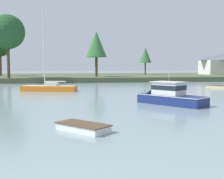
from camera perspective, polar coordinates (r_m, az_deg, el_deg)
name	(u,v)px	position (r m, az deg, el deg)	size (l,w,h in m)	color
far_shore_bank	(62,77)	(83.04, -9.97, 2.46)	(196.26, 40.96, 1.12)	#4C563D
cruiser_navy	(165,98)	(28.56, 10.47, -1.74)	(6.28, 7.58, 3.97)	navy
dinghy_sand	(218,87)	(51.07, 20.37, 0.45)	(3.19, 4.11, 0.69)	tan
sailboat_orange	(49,89)	(43.16, -12.39, 0.02)	(8.33, 4.15, 12.84)	orange
dinghy_white	(83,128)	(16.50, -5.80, -7.71)	(3.25, 3.35, 0.59)	white
shore_tree_far_left	(145,55)	(86.21, 6.66, 6.77)	(3.68, 3.68, 8.05)	brown
shore_tree_far_right	(7,32)	(66.13, -20.08, 10.70)	(7.35, 7.35, 13.53)	brown
shore_tree_center	(0,47)	(81.26, -21.43, 7.91)	(5.30, 5.30, 10.33)	brown
shore_tree_left_mid	(96,44)	(70.59, -3.15, 8.93)	(5.09, 5.09, 10.99)	brown
cottage_behind_trees	(221,64)	(95.07, 20.85, 4.82)	(12.10, 8.62, 6.38)	silver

